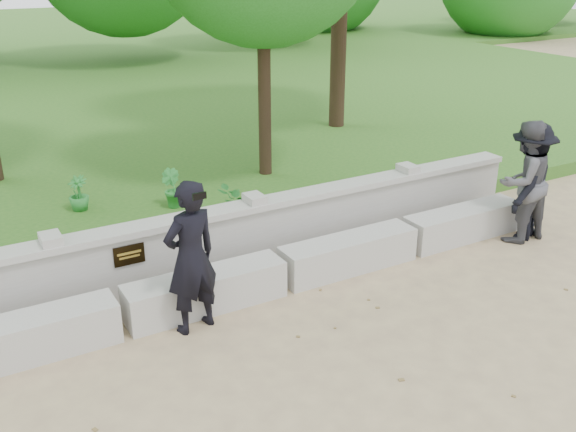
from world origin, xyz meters
name	(u,v)px	position (x,y,z in m)	size (l,w,h in m)	color
concrete_bench	(121,313)	(0.00, 1.90, 0.22)	(11.90, 0.45, 0.45)	#AFACA5
parapet_wall	(101,268)	(0.00, 2.60, 0.46)	(12.50, 0.35, 0.90)	#A4A29B
man_main	(191,258)	(0.72, 1.57, 0.86)	(0.70, 0.64, 1.72)	black
visitor_left	(523,182)	(5.66, 1.49, 0.88)	(0.85, 0.66, 1.75)	#45454B
visitor_mid	(529,181)	(5.80, 1.50, 0.85)	(1.27, 1.06, 1.70)	black
shrub_b	(171,188)	(1.59, 4.57, 0.55)	(0.32, 0.26, 0.59)	#2B7F32
shrub_c	(239,207)	(2.11, 3.30, 0.57)	(0.57, 0.49, 0.63)	#2B7F32
shrub_d	(78,193)	(0.33, 5.13, 0.52)	(0.30, 0.27, 0.53)	#2B7F32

